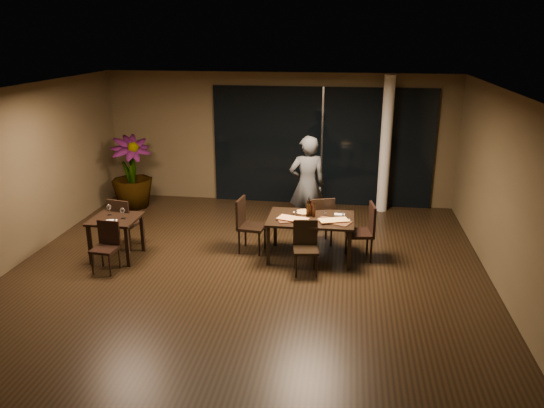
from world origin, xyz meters
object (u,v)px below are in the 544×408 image
Objects in this scene: chair_main_far at (321,219)px; chair_main_left at (247,222)px; potted_plant at (132,172)px; bottle_b at (314,209)px; side_table at (116,225)px; bottle_c at (310,208)px; chair_side_far at (123,221)px; chair_main_right at (365,229)px; chair_main_near at (306,244)px; bottle_a at (308,208)px; chair_side_near at (107,244)px; diner at (307,185)px; main_table at (311,222)px.

chair_main_far is 0.96× the size of chair_main_left.
potted_plant is 5.94× the size of bottle_b.
bottle_c is at bearing 9.85° from side_table.
side_table is 0.83× the size of chair_side_far.
chair_main_right is (2.11, -0.06, 0.01)m from chair_main_left.
chair_main_near is (-0.19, -1.18, -0.04)m from chair_main_far.
bottle_b is at bearing 73.83° from chair_main_near.
side_table is at bearing -170.15° from bottle_c.
bottle_a is at bearing 9.73° from side_table.
chair_main_left is 1.25m from bottle_b.
diner is at bearing 40.26° from chair_side_near.
potted_plant reaches higher than chair_side_far.
diner reaches higher than main_table.
chair_main_far is 0.65m from bottle_b.
main_table is 1.18m from chair_main_left.
potted_plant reaches higher than chair_main_near.
main_table is 1.77× the size of chair_side_near.
side_table is 0.53m from chair_side_near.
side_table is 4.38m from chair_main_right.
chair_main_right reaches higher than chair_side_near.
side_table is 2.79× the size of bottle_c.
chair_main_right is 5.63m from potted_plant.
bottle_c is (-0.17, -0.50, 0.36)m from chair_main_far.
chair_main_left is 1.16m from bottle_a.
main_table is 4.81m from potted_plant.
chair_main_left is at bearing 32.42° from chair_side_near.
bottle_b reaches higher than chair_side_near.
main_table is at bearing 8.37° from side_table.
main_table is 5.46× the size of bottle_b.
diner is at bearing -14.05° from potted_plant.
main_table is 1.88× the size of side_table.
chair_side_far is at bearing 97.36° from side_table.
main_table is at bearing -89.96° from chair_main_left.
bottle_a is (1.11, -0.07, 0.34)m from chair_main_left.
diner reaches higher than chair_main_far.
chair_side_near is 0.43× the size of diner.
bottle_a reaches higher than bottle_c.
bottle_a reaches higher than chair_main_far.
chair_main_right is 1.68m from diner.
chair_main_right is at bearing 7.59° from side_table.
potted_plant is (-4.20, 2.87, 0.33)m from chair_main_near.
chair_main_right reaches higher than side_table.
chair_main_far is at bearing 17.07° from side_table.
chair_main_far is at bearing 71.38° from bottle_c.
chair_main_right is at bearing 25.35° from chair_main_near.
side_table is 0.45m from chair_side_far.
chair_side_far is at bearing 101.24° from chair_side_near.
bottle_b is at bearing 9.20° from side_table.
bottle_a is at bearing -165.69° from chair_side_far.
potted_plant reaches higher than main_table.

